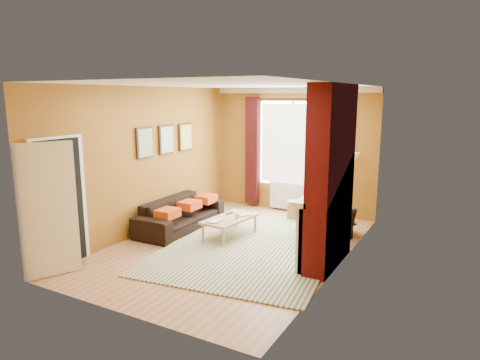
{
  "coord_description": "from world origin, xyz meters",
  "views": [
    {
      "loc": [
        3.61,
        -6.27,
        2.62
      ],
      "look_at": [
        0.0,
        0.25,
        1.15
      ],
      "focal_mm": 32.0,
      "sensor_mm": 36.0,
      "label": 1
    }
  ],
  "objects_px": {
    "armchair": "(326,219)",
    "wicker_stool": "(294,210)",
    "coffee_table": "(230,219)",
    "floor_lamp": "(354,168)",
    "sofa": "(181,214)"
  },
  "relations": [
    {
      "from": "armchair",
      "to": "wicker_stool",
      "type": "height_order",
      "value": "armchair"
    },
    {
      "from": "sofa",
      "to": "wicker_stool",
      "type": "distance_m",
      "value": 2.47
    },
    {
      "from": "coffee_table",
      "to": "floor_lamp",
      "type": "distance_m",
      "value": 2.76
    },
    {
      "from": "floor_lamp",
      "to": "wicker_stool",
      "type": "bearing_deg",
      "value": -171.33
    },
    {
      "from": "wicker_stool",
      "to": "floor_lamp",
      "type": "bearing_deg",
      "value": 8.67
    },
    {
      "from": "wicker_stool",
      "to": "floor_lamp",
      "type": "height_order",
      "value": "floor_lamp"
    },
    {
      "from": "armchair",
      "to": "floor_lamp",
      "type": "distance_m",
      "value": 1.28
    },
    {
      "from": "coffee_table",
      "to": "armchair",
      "type": "bearing_deg",
      "value": 39.76
    },
    {
      "from": "sofa",
      "to": "floor_lamp",
      "type": "distance_m",
      "value": 3.61
    },
    {
      "from": "armchair",
      "to": "wicker_stool",
      "type": "xyz_separation_m",
      "value": [
        -0.93,
        0.72,
        -0.12
      ]
    },
    {
      "from": "armchair",
      "to": "wicker_stool",
      "type": "relative_size",
      "value": 2.34
    },
    {
      "from": "armchair",
      "to": "sofa",
      "type": "bearing_deg",
      "value": -7.96
    },
    {
      "from": "sofa",
      "to": "coffee_table",
      "type": "bearing_deg",
      "value": -90.36
    },
    {
      "from": "wicker_stool",
      "to": "floor_lamp",
      "type": "xyz_separation_m",
      "value": [
        1.19,
        0.18,
        0.99
      ]
    },
    {
      "from": "armchair",
      "to": "coffee_table",
      "type": "relative_size",
      "value": 0.79
    }
  ]
}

